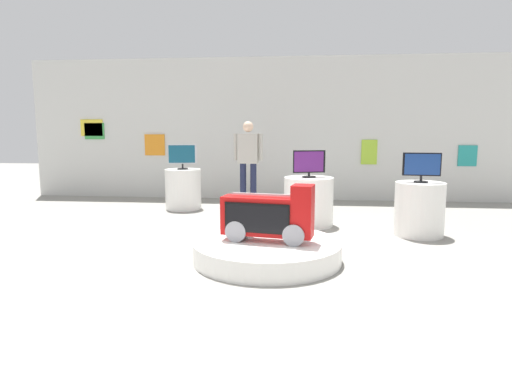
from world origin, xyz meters
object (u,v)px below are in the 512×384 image
object	(u,v)px
display_pedestal_center_rear	(308,201)
tv_on_center_rear	(309,163)
display_pedestal_left_rear	(183,189)
display_pedestal_right_rear	(419,209)
main_display_pedestal	(267,251)
tv_on_right_rear	(422,166)
tv_on_left_rear	(182,155)
novelty_firetruck_tv	(269,218)
shopper_browsing_near_truck	(248,159)

from	to	relation	value
display_pedestal_center_rear	tv_on_center_rear	size ratio (longest dim) A/B	1.54
display_pedestal_left_rear	display_pedestal_right_rear	world-z (taller)	same
main_display_pedestal	tv_on_right_rear	world-z (taller)	tv_on_right_rear
tv_on_left_rear	tv_on_center_rear	world-z (taller)	tv_on_left_rear
display_pedestal_left_rear	display_pedestal_center_rear	bearing A→B (deg)	-27.73
tv_on_left_rear	display_pedestal_right_rear	world-z (taller)	tv_on_left_rear
display_pedestal_left_rear	tv_on_right_rear	size ratio (longest dim) A/B	1.49
tv_on_left_rear	display_pedestal_left_rear	bearing A→B (deg)	76.57
display_pedestal_center_rear	display_pedestal_right_rear	xyz separation A→B (m)	(1.62, -0.54, 0.00)
main_display_pedestal	novelty_firetruck_tv	xyz separation A→B (m)	(0.02, -0.01, 0.40)
tv_on_left_rear	tv_on_right_rear	world-z (taller)	tv_on_left_rear
novelty_firetruck_tv	shopper_browsing_near_truck	bearing A→B (deg)	101.09
main_display_pedestal	display_pedestal_left_rear	bearing A→B (deg)	120.11
display_pedestal_center_rear	display_pedestal_left_rear	bearing A→B (deg)	152.27
shopper_browsing_near_truck	display_pedestal_center_rear	bearing A→B (deg)	-43.84
main_display_pedestal	display_pedestal_center_rear	distance (m)	2.12
display_pedestal_center_rear	tv_on_center_rear	world-z (taller)	tv_on_center_rear
novelty_firetruck_tv	tv_on_left_rear	xyz separation A→B (m)	(-1.95, 3.33, 0.55)
tv_on_left_rear	shopper_browsing_near_truck	distance (m)	1.35
shopper_browsing_near_truck	tv_on_center_rear	bearing A→B (deg)	-43.98
main_display_pedestal	novelty_firetruck_tv	size ratio (longest dim) A/B	1.58
novelty_firetruck_tv	tv_on_right_rear	size ratio (longest dim) A/B	2.09
main_display_pedestal	tv_on_center_rear	size ratio (longest dim) A/B	3.38
tv_on_right_rear	novelty_firetruck_tv	bearing A→B (deg)	-144.96
display_pedestal_left_rear	tv_on_right_rear	xyz separation A→B (m)	(4.08, -1.84, 0.64)
main_display_pedestal	display_pedestal_center_rear	xyz separation A→B (m)	(0.53, 2.03, 0.28)
tv_on_center_rear	tv_on_right_rear	size ratio (longest dim) A/B	0.98
display_pedestal_right_rear	tv_on_right_rear	xyz separation A→B (m)	(0.00, -0.00, 0.64)
display_pedestal_left_rear	shopper_browsing_near_truck	world-z (taller)	shopper_browsing_near_truck
display_pedestal_left_rear	shopper_browsing_near_truck	distance (m)	1.49
display_pedestal_left_rear	tv_on_left_rear	distance (m)	0.67
tv_on_right_rear	tv_on_center_rear	bearing A→B (deg)	161.60
display_pedestal_right_rear	novelty_firetruck_tv	bearing A→B (deg)	-144.88
display_pedestal_center_rear	shopper_browsing_near_truck	distance (m)	1.68
display_pedestal_left_rear	main_display_pedestal	bearing A→B (deg)	-59.89
display_pedestal_right_rear	shopper_browsing_near_truck	size ratio (longest dim) A/B	0.46
display_pedestal_right_rear	shopper_browsing_near_truck	distance (m)	3.25
main_display_pedestal	tv_on_right_rear	size ratio (longest dim) A/B	3.30
tv_on_left_rear	tv_on_right_rear	size ratio (longest dim) A/B	1.03
display_pedestal_right_rear	tv_on_left_rear	bearing A→B (deg)	155.87
main_display_pedestal	shopper_browsing_near_truck	xyz separation A→B (m)	(-0.59, 3.11, 0.90)
display_pedestal_left_rear	display_pedestal_right_rear	xyz separation A→B (m)	(4.08, -1.83, 0.00)
display_pedestal_left_rear	display_pedestal_right_rear	size ratio (longest dim) A/B	1.00
shopper_browsing_near_truck	main_display_pedestal	bearing A→B (deg)	-79.19
novelty_firetruck_tv	shopper_browsing_near_truck	distance (m)	3.22
novelty_firetruck_tv	display_pedestal_right_rear	xyz separation A→B (m)	(2.13, 1.50, -0.12)
novelty_firetruck_tv	tv_on_center_rear	world-z (taller)	tv_on_center_rear
display_pedestal_left_rear	tv_on_right_rear	world-z (taller)	tv_on_right_rear
shopper_browsing_near_truck	display_pedestal_left_rear	bearing A→B (deg)	170.96
display_pedestal_right_rear	main_display_pedestal	bearing A→B (deg)	-145.27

